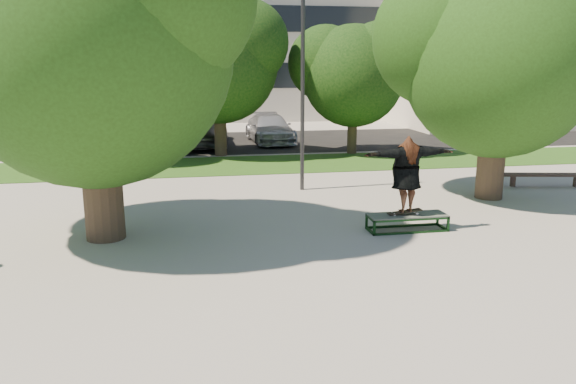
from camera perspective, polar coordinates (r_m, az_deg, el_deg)
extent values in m
plane|color=gray|center=(12.09, 1.59, -5.04)|extent=(120.00, 120.00, 0.00)
cube|color=#284E16|center=(21.35, -1.02, 2.88)|extent=(30.00, 4.00, 0.02)
cube|color=black|center=(27.61, -5.27, 5.10)|extent=(40.00, 8.00, 0.01)
cylinder|color=#38281E|center=(12.57, -18.47, 2.51)|extent=(0.84, 0.84, 3.20)
sphere|color=#1E3D10|center=(12.39, -19.30, 13.81)|extent=(5.80, 5.80, 5.80)
sphere|color=#1E3D10|center=(13.57, -25.27, 16.26)|extent=(4.35, 4.35, 4.35)
cylinder|color=#38281E|center=(16.68, 20.05, 4.46)|extent=(0.76, 0.76, 3.00)
sphere|color=#1E3D10|center=(16.53, 20.67, 12.29)|extent=(5.20, 5.20, 5.20)
sphere|color=#1E3D10|center=(16.63, 15.45, 14.89)|extent=(3.90, 3.90, 3.90)
sphere|color=#1E3D10|center=(16.76, 25.41, 15.01)|extent=(3.64, 3.64, 3.64)
cylinder|color=#38281E|center=(22.75, -20.79, 6.20)|extent=(0.44, 0.44, 2.80)
sphere|color=black|center=(22.63, -21.21, 11.38)|extent=(4.40, 4.40, 4.40)
sphere|color=black|center=(23.50, -23.71, 12.54)|extent=(3.30, 3.30, 3.30)
sphere|color=black|center=(22.04, -18.99, 13.54)|extent=(3.08, 3.08, 3.08)
cylinder|color=#38281E|center=(23.40, -6.91, 7.35)|extent=(0.50, 0.50, 3.00)
sphere|color=black|center=(23.29, -7.06, 12.79)|extent=(4.80, 4.80, 4.80)
sphere|color=black|center=(23.98, -10.16, 14.12)|extent=(3.60, 3.60, 3.60)
sphere|color=black|center=(22.92, -4.26, 14.95)|extent=(3.36, 3.36, 3.36)
cylinder|color=#38281E|center=(23.89, 6.56, 6.99)|extent=(0.40, 0.40, 2.60)
sphere|color=black|center=(23.78, 6.68, 11.62)|extent=(4.20, 4.20, 4.20)
sphere|color=black|center=(24.10, 3.81, 12.94)|extent=(3.15, 3.15, 3.15)
sphere|color=black|center=(23.67, 9.28, 13.32)|extent=(2.94, 2.94, 2.94)
cylinder|color=#2D2D30|center=(16.62, 1.49, 10.40)|extent=(0.12, 0.12, 6.00)
cube|color=#B8B5AB|center=(43.47, -10.26, 18.34)|extent=(30.00, 14.00, 16.00)
cube|color=black|center=(36.20, -9.88, 11.56)|extent=(27.60, 0.12, 1.60)
cube|color=black|center=(36.30, -10.10, 17.09)|extent=(27.60, 0.12, 1.60)
cube|color=beige|center=(39.00, 21.75, 12.41)|extent=(15.00, 10.00, 8.00)
cube|color=#475147|center=(13.07, 12.03, -2.30)|extent=(1.80, 0.60, 0.03)
cylinder|color=white|center=(12.86, 10.78, -2.29)|extent=(0.06, 0.03, 0.06)
cylinder|color=white|center=(13.01, 10.53, -2.11)|extent=(0.06, 0.03, 0.06)
cylinder|color=white|center=(13.06, 12.99, -2.16)|extent=(0.06, 0.03, 0.06)
cylinder|color=white|center=(13.21, 12.72, -1.98)|extent=(0.06, 0.03, 0.06)
cube|color=black|center=(13.02, 11.77, -1.96)|extent=(0.78, 0.20, 0.10)
imported|color=#4E2E21|center=(12.83, 11.95, 1.80)|extent=(2.15, 0.70, 1.72)
cube|color=#4E392F|center=(18.77, 21.88, 1.07)|extent=(0.16, 0.16, 0.35)
cube|color=#4E392F|center=(19.55, 27.23, 1.00)|extent=(0.16, 0.16, 0.35)
cube|color=#4E392F|center=(19.10, 24.66, 1.61)|extent=(2.68, 0.87, 0.07)
imported|color=#A7A6AB|center=(27.82, -21.14, 5.84)|extent=(2.30, 4.44, 1.44)
imported|color=black|center=(27.77, -9.93, 6.42)|extent=(1.53, 4.20, 1.38)
imported|color=slate|center=(26.60, -9.46, 6.45)|extent=(2.74, 5.91, 1.64)
imported|color=silver|center=(27.26, -1.86, 6.46)|extent=(2.12, 4.73, 1.35)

